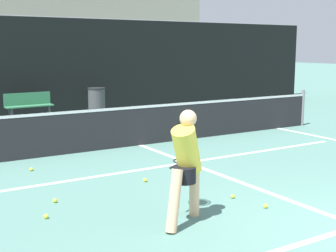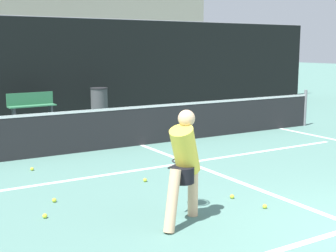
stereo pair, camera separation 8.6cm
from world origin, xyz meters
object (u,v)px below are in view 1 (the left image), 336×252
Objects in this scene: trash_bin at (97,101)px; parked_car at (143,86)px; courtside_bench at (29,105)px; player_practicing at (186,162)px.

trash_bin is 0.23× the size of parked_car.
parked_car is (3.83, 3.65, 0.13)m from trash_bin.
trash_bin is (2.30, -0.14, 0.00)m from courtside_bench.
courtside_bench is 2.31m from trash_bin.
parked_car is at bearing 32.46° from player_practicing.
parked_car is (6.83, 13.68, -0.23)m from player_practicing.
trash_bin is 5.29m from parked_car.
parked_car reaches higher than courtside_bench.
player_practicing is at bearing -97.29° from courtside_bench.
player_practicing reaches higher than courtside_bench.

